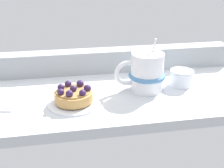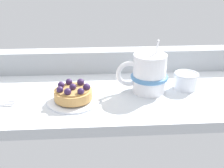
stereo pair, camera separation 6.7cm
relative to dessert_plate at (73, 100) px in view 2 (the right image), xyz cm
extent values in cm
cube|color=silver|center=(5.12, 5.39, -1.62)|extent=(87.88, 33.41, 2.45)
cube|color=#9EA3A8|center=(5.12, 19.46, 2.83)|extent=(86.12, 5.28, 6.45)
cylinder|color=silver|center=(0.00, 0.00, 0.03)|extent=(12.27, 12.27, 0.84)
cylinder|color=silver|center=(0.00, 0.00, -0.18)|extent=(6.75, 6.75, 0.42)
cylinder|color=tan|center=(0.00, 0.00, 1.52)|extent=(8.77, 8.77, 2.14)
cylinder|color=#A37942|center=(0.00, 0.00, 2.74)|extent=(7.72, 7.72, 0.30)
sphere|color=#331E47|center=(0.00, 0.00, 3.39)|extent=(1.58, 1.58, 1.58)
sphere|color=#331E47|center=(3.16, -0.21, 3.35)|extent=(1.73, 1.73, 1.73)
sphere|color=#331E47|center=(1.71, 2.42, 3.43)|extent=(1.75, 1.75, 1.75)
sphere|color=#331E47|center=(-1.07, 2.90, 3.37)|extent=(1.62, 1.62, 1.62)
sphere|color=#331E47|center=(-2.76, 1.19, 3.41)|extent=(1.60, 1.60, 1.60)
sphere|color=#331E47|center=(-2.80, -1.27, 3.37)|extent=(1.55, 1.55, 1.55)
sphere|color=#331E47|center=(-0.97, -2.54, 3.41)|extent=(1.64, 1.64, 1.64)
sphere|color=#331E47|center=(1.90, -2.38, 3.30)|extent=(1.57, 1.57, 1.57)
cylinder|color=white|center=(18.52, 4.48, 4.44)|extent=(8.09, 8.09, 9.66)
torus|color=#4C7FB2|center=(18.52, 4.48, 3.48)|extent=(9.29, 9.29, 1.16)
torus|color=white|center=(13.52, 4.48, 4.44)|extent=(6.55, 1.15, 6.55)
cylinder|color=silver|center=(20.14, 5.09, 9.83)|extent=(0.67, 2.65, 6.13)
cube|color=silver|center=(-15.42, -1.27, -0.09)|extent=(3.47, 0.98, 0.60)
cube|color=silver|center=(-15.27, -0.55, -0.09)|extent=(3.47, 0.98, 0.60)
cube|color=silver|center=(-15.11, 0.17, -0.09)|extent=(3.47, 0.98, 0.60)
cube|color=silver|center=(-14.96, 0.88, -0.09)|extent=(3.47, 0.98, 0.60)
cylinder|color=silver|center=(28.20, 5.55, 1.61)|extent=(5.75, 5.75, 4.01)
torus|color=silver|center=(28.20, 5.55, 3.62)|extent=(6.23, 6.23, 0.60)
camera|label=1|loc=(-1.37, -57.72, 30.03)|focal=44.87mm
camera|label=2|loc=(5.24, -58.52, 30.03)|focal=44.87mm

